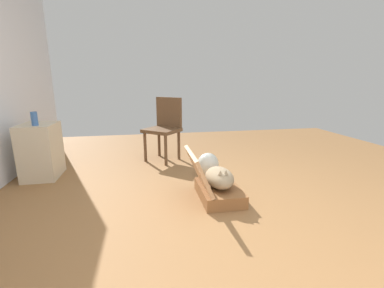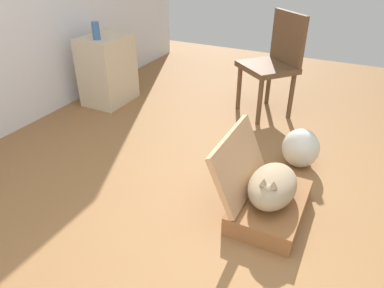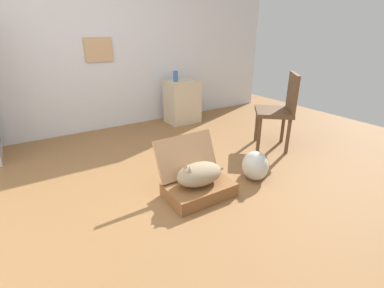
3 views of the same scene
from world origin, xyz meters
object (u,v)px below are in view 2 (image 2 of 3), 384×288
object	(u,v)px
suitcase_base	(270,206)
chair	(274,60)
plastic_bag_white	(301,148)
side_table	(108,70)
cat	(272,186)
vase_tall	(96,31)

from	to	relation	value
suitcase_base	chair	bearing A→B (deg)	16.09
suitcase_base	plastic_bag_white	bearing A→B (deg)	-3.80
plastic_bag_white	side_table	bearing A→B (deg)	80.13
chair	suitcase_base	bearing A→B (deg)	-33.52
cat	chair	distance (m)	1.59
side_table	cat	bearing A→B (deg)	-116.72
chair	plastic_bag_white	bearing A→B (deg)	-20.23
cat	side_table	world-z (taller)	side_table
plastic_bag_white	side_table	world-z (taller)	side_table
cat	chair	world-z (taller)	chair
cat	vase_tall	distance (m)	2.24
suitcase_base	vase_tall	distance (m)	2.29
plastic_bag_white	chair	size ratio (longest dim) A/B	0.32
suitcase_base	chair	xyz separation A→B (m)	(1.50, 0.43, 0.46)
cat	chair	xyz separation A→B (m)	(1.50, 0.43, 0.30)
cat	suitcase_base	bearing A→B (deg)	-4.36
suitcase_base	vase_tall	world-z (taller)	vase_tall
plastic_bag_white	vase_tall	world-z (taller)	vase_tall
suitcase_base	chair	world-z (taller)	chair
suitcase_base	vase_tall	xyz separation A→B (m)	(0.88, 1.99, 0.70)
side_table	chair	xyz separation A→B (m)	(0.48, -1.59, 0.18)
plastic_bag_white	side_table	distance (m)	2.10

